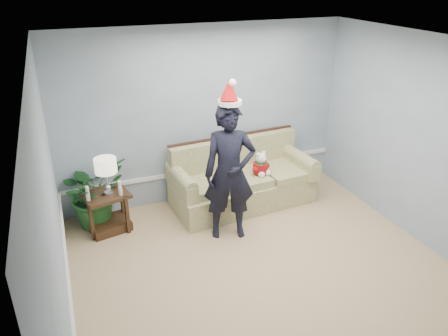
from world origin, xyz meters
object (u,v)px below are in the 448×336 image
table_lamp (106,167)px  houseplant (93,193)px  man (230,173)px  side_table (108,216)px  teddy_bear (261,166)px  sofa (241,182)px

table_lamp → houseplant: 0.57m
man → side_table: bearing=170.2°
side_table → teddy_bear: size_ratio=1.83×
sofa → man: man is taller
houseplant → man: bearing=-29.7°
man → teddy_bear: bearing=53.0°
table_lamp → houseplant: (-0.19, 0.26, -0.48)m
table_lamp → man: size_ratio=0.28×
table_lamp → man: 1.66m
table_lamp → houseplant: size_ratio=0.53×
sofa → table_lamp: size_ratio=4.20×
houseplant → sofa: bearing=-4.8°
sofa → houseplant: bearing=171.0°
sofa → teddy_bear: (0.23, -0.20, 0.31)m
houseplant → teddy_bear: 2.47m
man → teddy_bear: (0.75, 0.58, -0.28)m
houseplant → teddy_bear: houseplant is taller
side_table → table_lamp: bearing=-22.6°
man → table_lamp: bearing=170.1°
sofa → table_lamp: table_lamp is taller
side_table → man: size_ratio=0.36×
sofa → side_table: 2.07m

